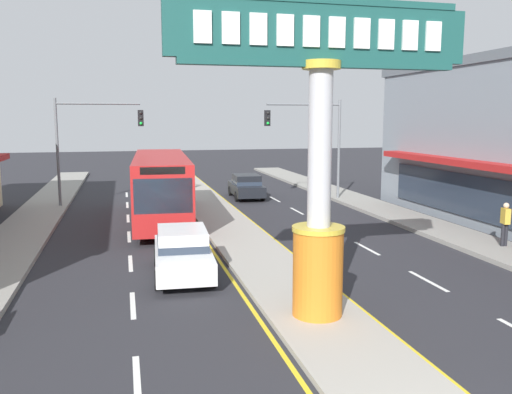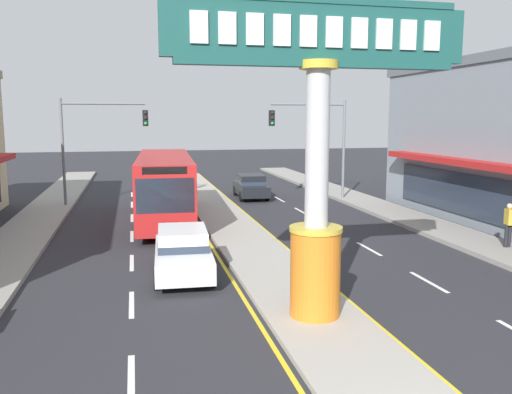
{
  "view_description": "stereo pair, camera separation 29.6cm",
  "coord_description": "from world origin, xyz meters",
  "views": [
    {
      "loc": [
        -4.64,
        -5.31,
        5.1
      ],
      "look_at": [
        -0.59,
        11.07,
        2.6
      ],
      "focal_mm": 37.49,
      "sensor_mm": 36.0,
      "label": 1
    },
    {
      "loc": [
        -4.36,
        -5.38,
        5.1
      ],
      "look_at": [
        -0.59,
        11.07,
        2.6
      ],
      "focal_mm": 37.49,
      "sensor_mm": 36.0,
      "label": 2
    }
  ],
  "objects": [
    {
      "name": "lane_markings",
      "position": [
        -0.0,
        16.65,
        0.0
      ],
      "size": [
        9.24,
        52.0,
        0.01
      ],
      "color": "silver",
      "rests_on": "ground"
    },
    {
      "name": "sedan_near_right_lane",
      "position": [
        -2.9,
        11.69,
        0.79
      ],
      "size": [
        2.01,
        4.39,
        1.53
      ],
      "color": "white",
      "rests_on": "ground"
    },
    {
      "name": "pedestrian_near_kerb",
      "position": [
        9.56,
        12.01,
        1.14
      ],
      "size": [
        0.31,
        0.44,
        1.7
      ],
      "color": "black",
      "rests_on": "sidewalk_right"
    },
    {
      "name": "traffic_light_left_side",
      "position": [
        -6.49,
        26.43,
        4.25
      ],
      "size": [
        4.86,
        0.46,
        6.2
      ],
      "color": "slate",
      "rests_on": "ground"
    },
    {
      "name": "bus_far_right_lane",
      "position": [
        -2.9,
        21.28,
        1.87
      ],
      "size": [
        3.1,
        11.32,
        3.26
      ],
      "color": "#B21E1E",
      "rests_on": "ground"
    },
    {
      "name": "sidewalk_right",
      "position": [
        9.1,
        16.0,
        0.09
      ],
      "size": [
        2.5,
        60.0,
        0.18
      ],
      "primitive_type": "cube",
      "color": "gray",
      "rests_on": "ground"
    },
    {
      "name": "sedan_near_left_lane",
      "position": [
        2.9,
        27.76,
        0.79
      ],
      "size": [
        1.99,
        4.38,
        1.53
      ],
      "color": "black",
      "rests_on": "ground"
    },
    {
      "name": "district_sign",
      "position": [
        -0.0,
        6.97,
        4.07
      ],
      "size": [
        7.47,
        1.33,
        7.75
      ],
      "color": "orange",
      "rests_on": "median_strip"
    },
    {
      "name": "traffic_light_right_side",
      "position": [
        6.49,
        25.44,
        4.25
      ],
      "size": [
        4.86,
        0.46,
        6.2
      ],
      "color": "slate",
      "rests_on": "ground"
    },
    {
      "name": "median_strip",
      "position": [
        0.0,
        18.0,
        0.07
      ],
      "size": [
        2.5,
        52.0,
        0.14
      ],
      "primitive_type": "cube",
      "color": "#A39E93",
      "rests_on": "ground"
    },
    {
      "name": "sidewalk_left",
      "position": [
        -9.1,
        16.0,
        0.09
      ],
      "size": [
        2.5,
        60.0,
        0.18
      ],
      "primitive_type": "cube",
      "color": "gray",
      "rests_on": "ground"
    }
  ]
}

